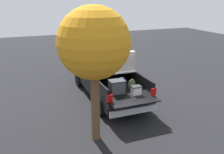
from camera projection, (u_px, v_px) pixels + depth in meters
ground_plane at (107, 95)px, 11.49m from camera, size 40.00×40.00×0.00m
pickup_truck at (104, 74)px, 11.51m from camera, size 6.05×2.06×2.23m
tree_background at (94, 44)px, 7.07m from camera, size 2.17×2.17×4.24m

